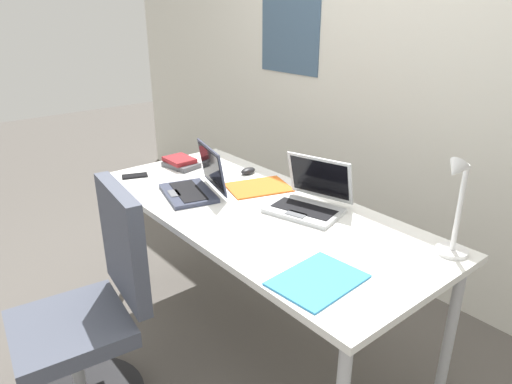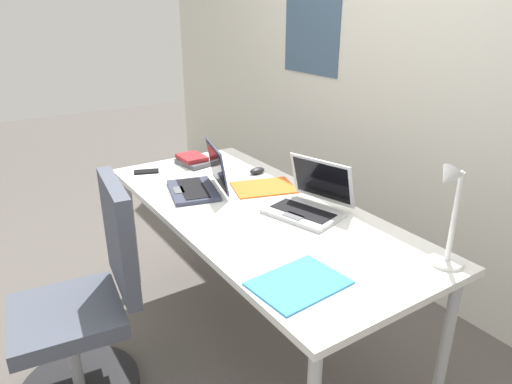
{
  "view_description": "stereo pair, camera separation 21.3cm",
  "coord_description": "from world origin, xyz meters",
  "px_view_note": "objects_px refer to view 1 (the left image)",
  "views": [
    {
      "loc": [
        1.52,
        -1.25,
        1.63
      ],
      "look_at": [
        0.0,
        0.0,
        0.82
      ],
      "focal_mm": 32.51,
      "sensor_mm": 36.0,
      "label": 1
    },
    {
      "loc": [
        1.65,
        -1.08,
        1.63
      ],
      "look_at": [
        0.0,
        0.0,
        0.82
      ],
      "focal_mm": 32.51,
      "sensor_mm": 36.0,
      "label": 2
    }
  ],
  "objects_px": {
    "paper_folder_front_left": "(318,280)",
    "cell_phone": "(135,176)",
    "computer_mouse": "(248,171)",
    "book_stack": "(181,163)",
    "office_chair": "(91,325)",
    "laptop_near_mouse": "(309,200)",
    "laptop_front_left": "(195,185)",
    "desk_lamp": "(455,208)",
    "paper_folder_near_lamp": "(258,187)"
  },
  "relations": [
    {
      "from": "computer_mouse",
      "to": "book_stack",
      "type": "distance_m",
      "value": 0.41
    },
    {
      "from": "cell_phone",
      "to": "paper_folder_front_left",
      "type": "height_order",
      "value": "cell_phone"
    },
    {
      "from": "laptop_near_mouse",
      "to": "office_chair",
      "type": "xyz_separation_m",
      "value": [
        -0.28,
        -0.96,
        -0.39
      ]
    },
    {
      "from": "book_stack",
      "to": "office_chair",
      "type": "distance_m",
      "value": 1.09
    },
    {
      "from": "computer_mouse",
      "to": "cell_phone",
      "type": "relative_size",
      "value": 0.71
    },
    {
      "from": "computer_mouse",
      "to": "paper_folder_near_lamp",
      "type": "relative_size",
      "value": 0.31
    },
    {
      "from": "book_stack",
      "to": "paper_folder_front_left",
      "type": "xyz_separation_m",
      "value": [
        1.34,
        -0.26,
        -0.02
      ]
    },
    {
      "from": "book_stack",
      "to": "office_chair",
      "type": "relative_size",
      "value": 0.23
    },
    {
      "from": "laptop_front_left",
      "to": "book_stack",
      "type": "bearing_deg",
      "value": 159.02
    },
    {
      "from": "laptop_front_left",
      "to": "paper_folder_front_left",
      "type": "bearing_deg",
      "value": -6.33
    },
    {
      "from": "computer_mouse",
      "to": "paper_folder_front_left",
      "type": "xyz_separation_m",
      "value": [
        1.0,
        -0.49,
        -0.01
      ]
    },
    {
      "from": "desk_lamp",
      "to": "cell_phone",
      "type": "bearing_deg",
      "value": -161.26
    },
    {
      "from": "laptop_front_left",
      "to": "paper_folder_near_lamp",
      "type": "bearing_deg",
      "value": 64.58
    },
    {
      "from": "laptop_front_left",
      "to": "computer_mouse",
      "type": "bearing_deg",
      "value": 99.4
    },
    {
      "from": "laptop_front_left",
      "to": "computer_mouse",
      "type": "relative_size",
      "value": 3.93
    },
    {
      "from": "laptop_near_mouse",
      "to": "cell_phone",
      "type": "relative_size",
      "value": 2.87
    },
    {
      "from": "cell_phone",
      "to": "book_stack",
      "type": "height_order",
      "value": "book_stack"
    },
    {
      "from": "desk_lamp",
      "to": "book_stack",
      "type": "height_order",
      "value": "desk_lamp"
    },
    {
      "from": "desk_lamp",
      "to": "paper_folder_near_lamp",
      "type": "distance_m",
      "value": 1.01
    },
    {
      "from": "computer_mouse",
      "to": "book_stack",
      "type": "height_order",
      "value": "book_stack"
    },
    {
      "from": "office_chair",
      "to": "computer_mouse",
      "type": "bearing_deg",
      "value": 104.78
    },
    {
      "from": "computer_mouse",
      "to": "paper_folder_front_left",
      "type": "height_order",
      "value": "computer_mouse"
    },
    {
      "from": "book_stack",
      "to": "paper_folder_near_lamp",
      "type": "relative_size",
      "value": 0.71
    },
    {
      "from": "desk_lamp",
      "to": "cell_phone",
      "type": "height_order",
      "value": "desk_lamp"
    },
    {
      "from": "desk_lamp",
      "to": "paper_folder_front_left",
      "type": "relative_size",
      "value": 1.29
    },
    {
      "from": "paper_folder_front_left",
      "to": "paper_folder_near_lamp",
      "type": "xyz_separation_m",
      "value": [
        -0.79,
        0.4,
        0.0
      ]
    },
    {
      "from": "cell_phone",
      "to": "paper_folder_near_lamp",
      "type": "relative_size",
      "value": 0.44
    },
    {
      "from": "desk_lamp",
      "to": "paper_folder_near_lamp",
      "type": "relative_size",
      "value": 1.29
    },
    {
      "from": "laptop_near_mouse",
      "to": "laptop_front_left",
      "type": "bearing_deg",
      "value": -148.94
    },
    {
      "from": "paper_folder_near_lamp",
      "to": "office_chair",
      "type": "height_order",
      "value": "office_chair"
    },
    {
      "from": "desk_lamp",
      "to": "laptop_near_mouse",
      "type": "distance_m",
      "value": 0.66
    },
    {
      "from": "paper_folder_near_lamp",
      "to": "office_chair",
      "type": "xyz_separation_m",
      "value": [
        0.07,
        -0.96,
        -0.35
      ]
    },
    {
      "from": "cell_phone",
      "to": "book_stack",
      "type": "relative_size",
      "value": 0.62
    },
    {
      "from": "computer_mouse",
      "to": "office_chair",
      "type": "height_order",
      "value": "office_chair"
    },
    {
      "from": "desk_lamp",
      "to": "office_chair",
      "type": "xyz_separation_m",
      "value": [
        -0.91,
        -1.06,
        -0.54
      ]
    },
    {
      "from": "cell_phone",
      "to": "office_chair",
      "type": "height_order",
      "value": "office_chair"
    },
    {
      "from": "paper_folder_front_left",
      "to": "paper_folder_near_lamp",
      "type": "height_order",
      "value": "same"
    },
    {
      "from": "book_stack",
      "to": "paper_folder_front_left",
      "type": "distance_m",
      "value": 1.37
    },
    {
      "from": "paper_folder_front_left",
      "to": "book_stack",
      "type": "bearing_deg",
      "value": 169.04
    },
    {
      "from": "laptop_near_mouse",
      "to": "computer_mouse",
      "type": "height_order",
      "value": "laptop_near_mouse"
    },
    {
      "from": "desk_lamp",
      "to": "paper_folder_front_left",
      "type": "height_order",
      "value": "desk_lamp"
    },
    {
      "from": "paper_folder_near_lamp",
      "to": "paper_folder_front_left",
      "type": "bearing_deg",
      "value": -26.48
    },
    {
      "from": "book_stack",
      "to": "paper_folder_front_left",
      "type": "relative_size",
      "value": 0.71
    },
    {
      "from": "paper_folder_front_left",
      "to": "cell_phone",
      "type": "bearing_deg",
      "value": -179.05
    },
    {
      "from": "laptop_near_mouse",
      "to": "paper_folder_near_lamp",
      "type": "distance_m",
      "value": 0.36
    },
    {
      "from": "computer_mouse",
      "to": "office_chair",
      "type": "xyz_separation_m",
      "value": [
        0.28,
        -1.05,
        -0.36
      ]
    },
    {
      "from": "laptop_front_left",
      "to": "office_chair",
      "type": "distance_m",
      "value": 0.8
    },
    {
      "from": "computer_mouse",
      "to": "office_chair",
      "type": "distance_m",
      "value": 1.14
    },
    {
      "from": "desk_lamp",
      "to": "laptop_front_left",
      "type": "xyz_separation_m",
      "value": [
        -1.12,
        -0.4,
        -0.15
      ]
    },
    {
      "from": "laptop_front_left",
      "to": "book_stack",
      "type": "height_order",
      "value": "laptop_front_left"
    }
  ]
}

